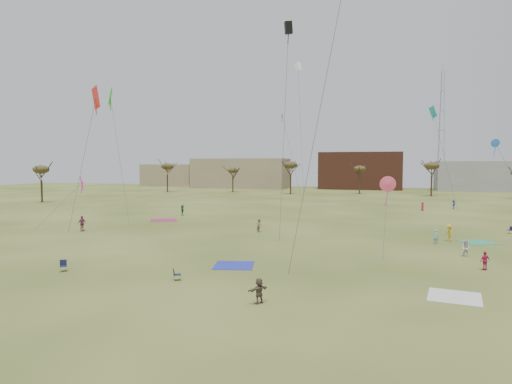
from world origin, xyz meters
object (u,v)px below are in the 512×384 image
(spectator_fore_a, at_px, (485,261))
(radio_tower, at_px, (441,130))
(camp_chair_center, at_px, (177,277))
(camp_chair_left, at_px, (63,268))
(camp_chair_right, at_px, (510,232))

(spectator_fore_a, bearing_deg, radio_tower, -127.12)
(spectator_fore_a, height_order, camp_chair_center, spectator_fore_a)
(spectator_fore_a, xyz_separation_m, camp_chair_left, (-31.31, -9.42, -0.48))
(spectator_fore_a, bearing_deg, camp_chair_center, -8.75)
(radio_tower, bearing_deg, camp_chair_left, -108.18)
(camp_chair_left, xyz_separation_m, radio_tower, (41.55, 126.56, 18.95))
(camp_chair_center, height_order, camp_chair_right, same)
(camp_chair_center, distance_m, radio_tower, 131.88)
(camp_chair_center, bearing_deg, camp_chair_right, -78.16)
(camp_chair_left, relative_size, camp_chair_right, 1.00)
(camp_chair_center, bearing_deg, camp_chair_left, 55.62)
(camp_chair_center, relative_size, radio_tower, 0.02)
(camp_chair_right, height_order, radio_tower, radio_tower)
(camp_chair_right, bearing_deg, camp_chair_center, -71.75)
(camp_chair_center, distance_m, camp_chair_right, 41.40)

